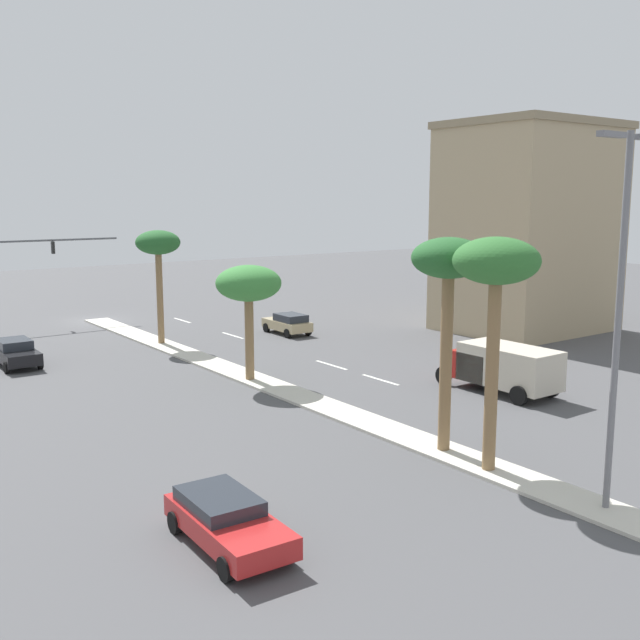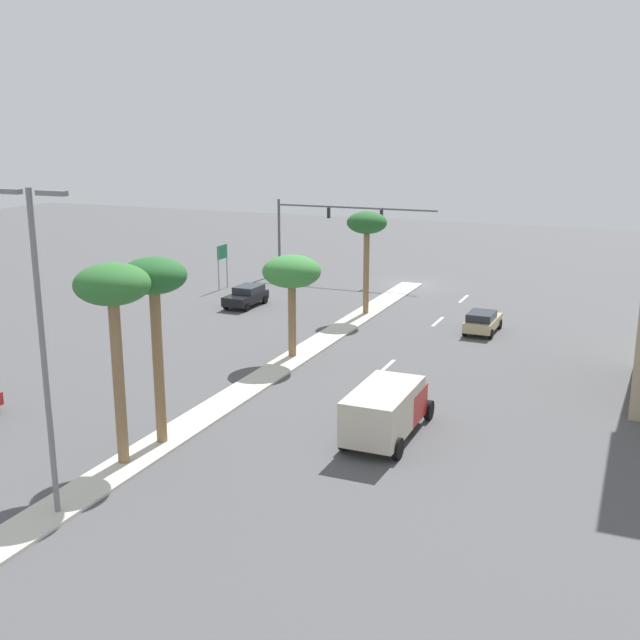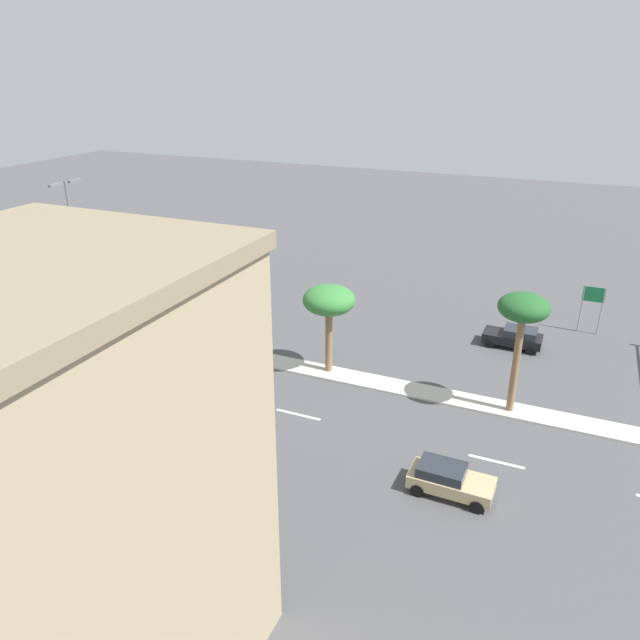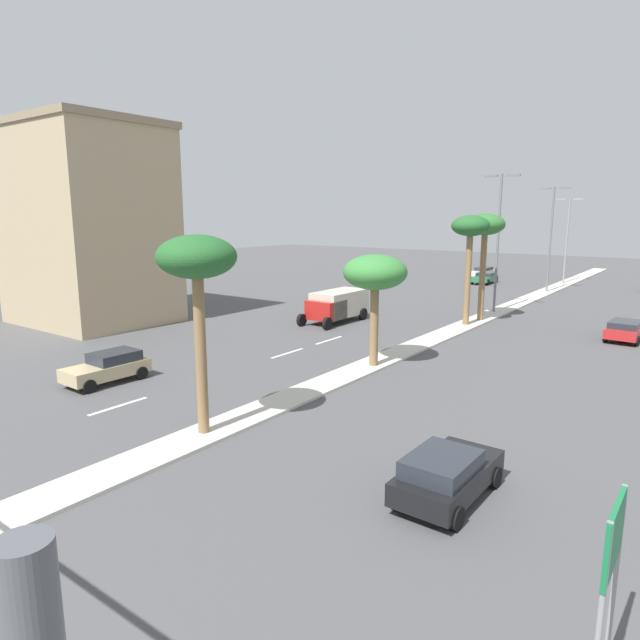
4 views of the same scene
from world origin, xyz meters
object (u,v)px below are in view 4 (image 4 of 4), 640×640
object	(u,v)px
palm_tree_mid	(375,274)
street_lamp_mid	(551,231)
directional_road_sign	(612,561)
sedan_red_near	(626,329)
palm_tree_leading	(470,232)
sedan_tan_trailing	(108,367)
street_lamp_center	(567,233)
sedan_green_inboard	(485,277)
commercial_building	(88,224)
box_truck	(336,305)
street_lamp_front	(498,233)
palm_tree_right	(485,229)
sedan_black_outboard	(447,474)
sedan_white_front	(482,272)
palm_tree_front	(197,264)

from	to	relation	value
palm_tree_mid	street_lamp_mid	distance (m)	35.18
directional_road_sign	sedan_red_near	bearing A→B (deg)	96.95
palm_tree_leading	sedan_tan_trailing	bearing A→B (deg)	-110.46
street_lamp_center	street_lamp_mid	bearing A→B (deg)	-87.56
sedan_tan_trailing	sedan_green_inboard	bearing A→B (deg)	88.96
commercial_building	palm_tree_mid	size ratio (longest dim) A/B	2.47
box_truck	sedan_green_inboard	bearing A→B (deg)	88.79
street_lamp_front	sedan_green_inboard	world-z (taller)	street_lamp_front
palm_tree_right	sedan_black_outboard	bearing A→B (deg)	-71.54
street_lamp_mid	sedan_tan_trailing	world-z (taller)	street_lamp_mid
street_lamp_center	sedan_red_near	bearing A→B (deg)	-70.20
sedan_white_front	street_lamp_center	bearing A→B (deg)	-4.24
palm_tree_right	sedan_tan_trailing	bearing A→B (deg)	-109.16
sedan_red_near	box_truck	bearing A→B (deg)	-161.69
commercial_building	sedan_black_outboard	world-z (taller)	commercial_building
sedan_white_front	sedan_tan_trailing	size ratio (longest dim) A/B	1.15
palm_tree_front	street_lamp_mid	size ratio (longest dim) A/B	0.68
street_lamp_center	sedan_green_inboard	xyz separation A→B (m)	(-7.56, -5.03, -5.12)
palm_tree_right	palm_tree_front	bearing A→B (deg)	-90.58
directional_road_sign	commercial_building	bearing A→B (deg)	159.36
commercial_building	sedan_red_near	world-z (taller)	commercial_building
palm_tree_mid	street_lamp_front	world-z (taller)	street_lamp_front
palm_tree_front	palm_tree_leading	bearing A→B (deg)	89.85
palm_tree_mid	street_lamp_mid	bearing A→B (deg)	90.24
sedan_black_outboard	sedan_tan_trailing	world-z (taller)	sedan_black_outboard
directional_road_sign	sedan_green_inboard	xyz separation A→B (m)	(-21.64, 54.37, -1.95)
directional_road_sign	palm_tree_leading	size ratio (longest dim) A/B	0.47
sedan_green_inboard	box_truck	world-z (taller)	box_truck
commercial_building	sedan_tan_trailing	distance (m)	18.19
street_lamp_center	sedan_white_front	size ratio (longest dim) A/B	2.14
street_lamp_center	commercial_building	bearing A→B (deg)	-117.07
street_lamp_mid	palm_tree_front	bearing A→B (deg)	-90.22
palm_tree_right	box_truck	size ratio (longest dim) A/B	1.32
palm_tree_mid	sedan_tan_trailing	xyz separation A→B (m)	(-8.96, -9.87, -4.19)
street_lamp_front	sedan_green_inboard	bearing A→B (deg)	111.97
street_lamp_center	palm_tree_right	bearing A→B (deg)	-89.03
directional_road_sign	palm_tree_mid	xyz separation A→B (m)	(-13.56, 15.47, 2.31)
sedan_green_inboard	sedan_red_near	xyz separation A→B (m)	(17.90, -23.70, 0.03)
sedan_black_outboard	sedan_white_front	xyz separation A→B (m)	(-19.27, 55.35, -0.06)
street_lamp_front	box_truck	distance (m)	14.65
commercial_building	sedan_green_inboard	world-z (taller)	commercial_building
street_lamp_mid	palm_tree_right	bearing A→B (deg)	-89.70
commercial_building	sedan_tan_trailing	bearing A→B (deg)	-29.78
street_lamp_center	sedan_white_front	world-z (taller)	street_lamp_center
palm_tree_leading	sedan_white_front	bearing A→B (deg)	108.14
commercial_building	street_lamp_center	xyz separation A→B (m)	(23.18, 45.37, -1.45)
sedan_white_front	sedan_black_outboard	bearing A→B (deg)	-70.80
street_lamp_mid	palm_tree_mid	bearing A→B (deg)	-89.76
sedan_red_near	sedan_black_outboard	bearing A→B (deg)	-92.29
commercial_building	palm_tree_front	distance (m)	25.51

